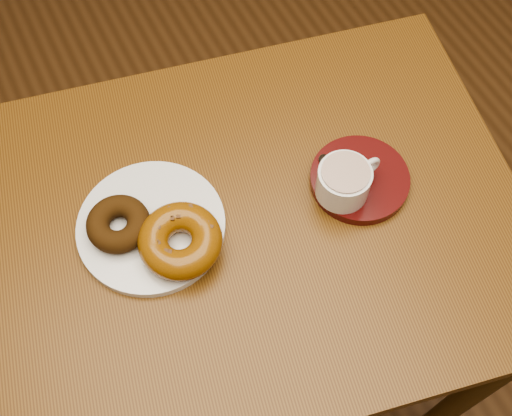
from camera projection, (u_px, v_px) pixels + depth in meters
name	position (u px, v px, depth m)	size (l,w,h in m)	color
ground	(359.00, 402.00, 1.68)	(6.00, 6.00, 0.00)	brown
cafe_table	(246.00, 254.00, 1.12)	(1.00, 0.82, 0.83)	brown
donut_plate	(151.00, 226.00, 0.99)	(0.23, 0.23, 0.01)	silver
donut_cinnamon	(118.00, 224.00, 0.96)	(0.10, 0.10, 0.04)	#37200B
donut_caramel	(180.00, 241.00, 0.94)	(0.15, 0.15, 0.05)	brown
saucer	(360.00, 179.00, 1.03)	(0.16, 0.16, 0.02)	#3E0908
coffee_cup	(344.00, 181.00, 0.98)	(0.11, 0.08, 0.06)	silver
teaspoon	(327.00, 166.00, 1.02)	(0.03, 0.09, 0.01)	silver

